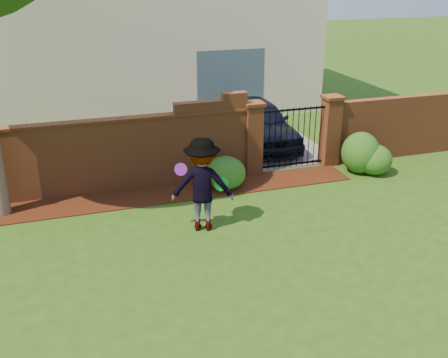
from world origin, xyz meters
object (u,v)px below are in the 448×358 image
object	(u,v)px
car	(260,124)
man	(202,185)
frisbee_purple	(181,169)
frisbee_green	(221,184)

from	to	relation	value
car	man	bearing A→B (deg)	-123.90
man	frisbee_purple	xyz separation A→B (m)	(-0.40, 0.09, 0.36)
car	frisbee_purple	xyz separation A→B (m)	(-3.43, -4.44, 0.64)
man	frisbee_green	xyz separation A→B (m)	(0.37, -0.08, 0.02)
frisbee_green	man	bearing A→B (deg)	167.82
man	frisbee_green	bearing A→B (deg)	-175.39
car	frisbee_purple	distance (m)	5.64
frisbee_purple	frisbee_green	world-z (taller)	frisbee_purple
frisbee_green	car	bearing A→B (deg)	59.97
car	man	world-z (taller)	man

